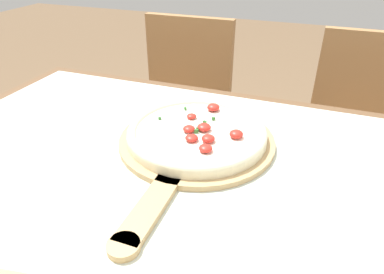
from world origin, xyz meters
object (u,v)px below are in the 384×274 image
(pizza_peel, at_px, (194,145))
(chair_left, at_px, (182,108))
(chair_right, at_px, (358,138))
(pizza, at_px, (197,132))

(pizza_peel, bearing_deg, chair_left, 113.92)
(chair_right, bearing_deg, chair_left, -179.16)
(pizza_peel, xyz_separation_m, chair_left, (-0.30, 0.67, -0.28))
(pizza, bearing_deg, pizza_peel, -91.54)
(pizza, relative_size, chair_right, 0.34)
(pizza_peel, relative_size, chair_left, 0.57)
(pizza, xyz_separation_m, chair_left, (-0.30, 0.65, -0.30))
(chair_left, relative_size, chair_right, 1.00)
(chair_right, bearing_deg, pizza_peel, -120.68)
(pizza, xyz_separation_m, chair_right, (0.41, 0.65, -0.30))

